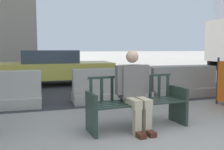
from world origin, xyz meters
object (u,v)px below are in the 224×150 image
(street_bench, at_px, (137,105))
(car_taxi_near, at_px, (54,67))
(jersey_barrier_centre, at_px, (112,88))
(jersey_barrier_right, at_px, (183,84))
(seated_person, at_px, (134,88))

(street_bench, height_order, car_taxi_near, car_taxi_near)
(jersey_barrier_centre, relative_size, jersey_barrier_right, 0.99)
(street_bench, height_order, seated_person, seated_person)
(seated_person, relative_size, jersey_barrier_right, 0.65)
(jersey_barrier_centre, distance_m, car_taxi_near, 3.64)
(jersey_barrier_right, distance_m, car_taxi_near, 4.71)
(seated_person, height_order, car_taxi_near, seated_person)
(jersey_barrier_centre, relative_size, car_taxi_near, 0.48)
(jersey_barrier_right, bearing_deg, jersey_barrier_centre, -178.57)
(street_bench, bearing_deg, jersey_barrier_right, 43.66)
(street_bench, relative_size, jersey_barrier_right, 0.85)
(seated_person, xyz_separation_m, car_taxi_near, (-0.89, 5.64, -0.04))
(street_bench, xyz_separation_m, seated_person, (-0.09, -0.06, 0.29))
(street_bench, distance_m, seated_person, 0.31)
(street_bench, bearing_deg, seated_person, -142.94)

